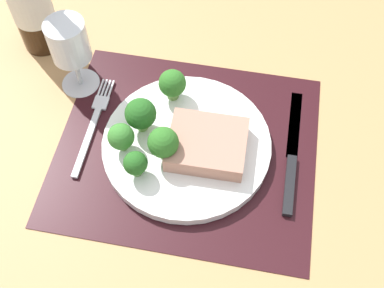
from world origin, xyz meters
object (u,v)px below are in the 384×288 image
knife (292,160)px  fork (93,124)px  steak (207,144)px  wine_glass (69,45)px  plate (187,145)px

knife → fork: bearing=-179.4°
steak → wine_glass: size_ratio=0.85×
steak → fork: (-18.96, 2.22, -2.85)cm
fork → knife: size_ratio=0.83×
steak → fork: steak is taller
steak → knife: 13.41cm
steak → fork: bearing=173.3°
plate → fork: bearing=174.8°
fork → wine_glass: (-4.68, 8.11, 8.78)cm
knife → wine_glass: size_ratio=1.68×
steak → fork: 19.30cm
plate → fork: (-15.64, 1.42, -0.55)cm
plate → knife: plate is taller
fork → wine_glass: size_ratio=1.40×
steak → knife: steak is taller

